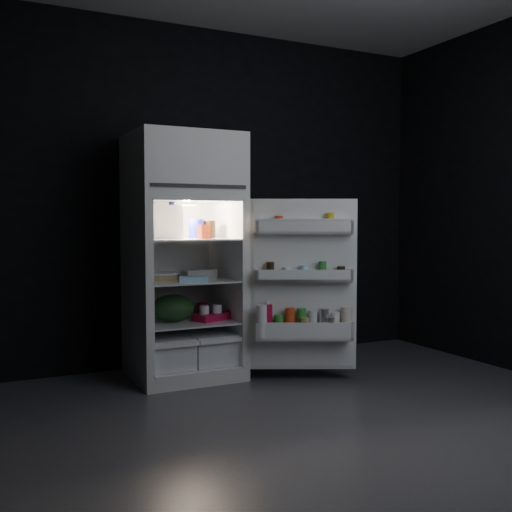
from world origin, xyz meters
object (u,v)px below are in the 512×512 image
fridge_door (303,288)px  yogurt_tray (212,317)px  refrigerator (182,248)px  milk_jug (172,222)px  egg_carton (199,275)px

fridge_door → yogurt_tray: fridge_door is taller
refrigerator → milk_jug: 0.21m
yogurt_tray → egg_carton: bearing=125.3°
milk_jug → egg_carton: 0.43m
fridge_door → egg_carton: (-0.62, 0.45, 0.08)m
fridge_door → egg_carton: 0.77m
fridge_door → milk_jug: fridge_door is taller
fridge_door → egg_carton: size_ratio=4.73×
refrigerator → fridge_door: bearing=-37.1°
egg_carton → yogurt_tray: egg_carton is taller
egg_carton → fridge_door: bearing=-48.5°
egg_carton → milk_jug: bearing=146.6°
refrigerator → egg_carton: bearing=-42.9°
egg_carton → yogurt_tray: (0.08, -0.05, -0.31)m
fridge_door → yogurt_tray: (-0.54, 0.40, -0.23)m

